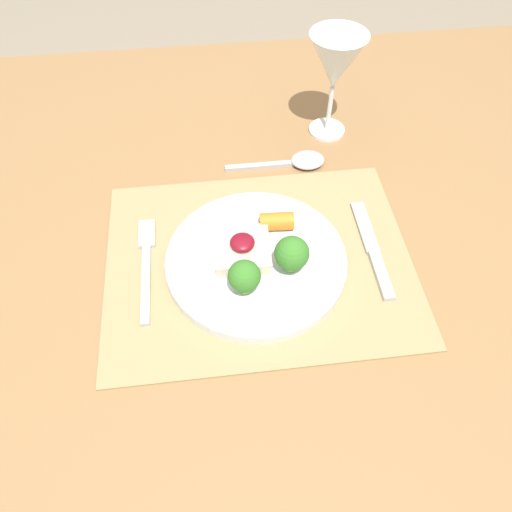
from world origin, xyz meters
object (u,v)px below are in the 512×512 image
(dinner_plate, at_px, (257,259))
(knife, at_px, (374,254))
(spoon, at_px, (300,161))
(wine_glass_near, at_px, (336,65))
(fork, at_px, (146,261))

(dinner_plate, height_order, knife, dinner_plate)
(knife, xyz_separation_m, spoon, (-0.07, 0.21, 0.00))
(spoon, relative_size, wine_glass_near, 0.93)
(spoon, bearing_deg, fork, -142.86)
(spoon, bearing_deg, wine_glass_near, 53.52)
(fork, height_order, knife, knife)
(dinner_plate, xyz_separation_m, fork, (-0.16, 0.02, -0.01))
(dinner_plate, height_order, fork, dinner_plate)
(knife, height_order, wine_glass_near, wine_glass_near)
(fork, xyz_separation_m, spoon, (0.25, 0.18, 0.00))
(dinner_plate, distance_m, fork, 0.16)
(fork, bearing_deg, dinner_plate, -10.58)
(fork, bearing_deg, wine_glass_near, 38.09)
(knife, bearing_deg, wine_glass_near, 89.89)
(fork, relative_size, spoon, 1.08)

